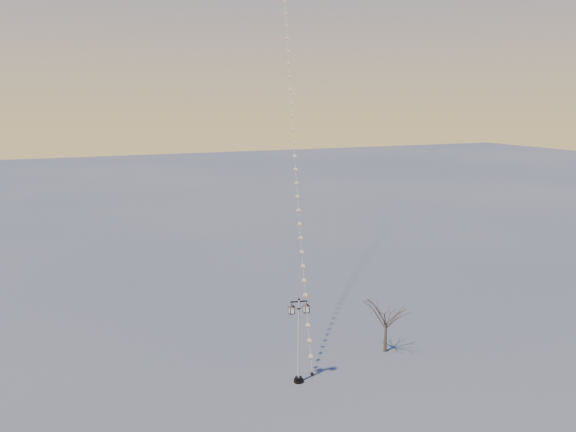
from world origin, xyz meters
TOP-DOWN VIEW (x-y plane):
  - ground at (0.00, 0.00)m, footprint 300.00×300.00m
  - street_lamp at (-1.38, 0.90)m, footprint 1.31×0.62m
  - bare_tree at (5.54, 2.35)m, footprint 2.21×2.21m
  - kite_train at (4.01, 14.59)m, footprint 9.21×27.17m

SIDE VIEW (x-z plane):
  - ground at x=0.00m, z-range 0.00..0.00m
  - bare_tree at x=5.54m, z-range 0.71..4.38m
  - street_lamp at x=-1.38m, z-range 0.28..5.49m
  - kite_train at x=4.01m, z-range -0.12..37.89m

